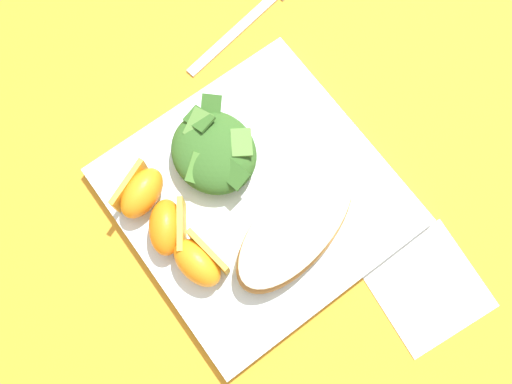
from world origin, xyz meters
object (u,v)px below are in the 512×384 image
white_plate (256,196)px  orange_wedge_middle (168,227)px  cheesy_pizza_bread (296,226)px  metal_fork (253,15)px  orange_wedge_front (140,192)px  orange_wedge_rear (198,261)px  paper_napkin (428,287)px  green_salad_pile (214,152)px

white_plate → orange_wedge_middle: 0.10m
cheesy_pizza_bread → metal_fork: bearing=152.8°
cheesy_pizza_bread → orange_wedge_front: 0.17m
orange_wedge_rear → metal_fork: 0.32m
orange_wedge_rear → orange_wedge_front: bearing=-175.7°
metal_fork → paper_napkin: bearing=-7.1°
orange_wedge_front → orange_wedge_middle: bearing=2.7°
orange_wedge_rear → paper_napkin: bearing=48.2°
cheesy_pizza_bread → orange_wedge_rear: orange_wedge_rear is taller
orange_wedge_front → orange_wedge_middle: 0.05m
green_salad_pile → cheesy_pizza_bread: bearing=10.2°
orange_wedge_front → orange_wedge_middle: size_ratio=0.99×
paper_napkin → white_plate: bearing=-154.8°
orange_wedge_middle → cheesy_pizza_bread: bearing=54.1°
cheesy_pizza_bread → paper_napkin: cheesy_pizza_bread is taller
green_salad_pile → orange_wedge_middle: 0.10m
orange_wedge_front → cheesy_pizza_bread: bearing=40.9°
orange_wedge_rear → metal_fork: (-0.22, 0.23, -0.03)m
green_salad_pile → orange_wedge_rear: bearing=-42.9°
green_salad_pile → orange_wedge_front: size_ratio=1.62×
orange_wedge_rear → metal_fork: orange_wedge_rear is taller
orange_wedge_rear → paper_napkin: (0.16, 0.18, -0.03)m
orange_wedge_middle → green_salad_pile: bearing=114.5°
cheesy_pizza_bread → orange_wedge_middle: 0.13m
white_plate → orange_wedge_middle: (-0.02, -0.10, 0.03)m
orange_wedge_middle → metal_fork: 0.29m
white_plate → orange_wedge_rear: (0.03, -0.09, 0.03)m
green_salad_pile → orange_wedge_rear: 0.12m
orange_wedge_front → paper_napkin: 0.32m
orange_wedge_front → orange_wedge_rear: bearing=4.3°
orange_wedge_middle → paper_napkin: 0.29m
white_plate → cheesy_pizza_bread: cheesy_pizza_bread is taller
metal_fork → green_salad_pile: bearing=-49.0°
white_plate → cheesy_pizza_bread: size_ratio=1.52×
green_salad_pile → metal_fork: size_ratio=0.60×
green_salad_pile → metal_fork: green_salad_pile is taller
green_salad_pile → orange_wedge_rear: (0.09, -0.08, -0.00)m
cheesy_pizza_bread → orange_wedge_rear: 0.11m
orange_wedge_front → green_salad_pile: bearing=84.1°
paper_napkin → metal_fork: bearing=172.9°
orange_wedge_rear → cheesy_pizza_bread: bearing=73.8°
cheesy_pizza_bread → white_plate: bearing=-170.0°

